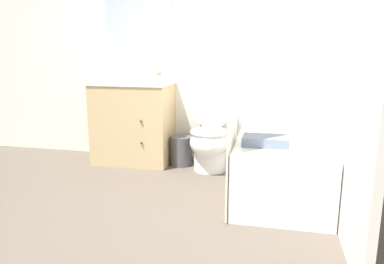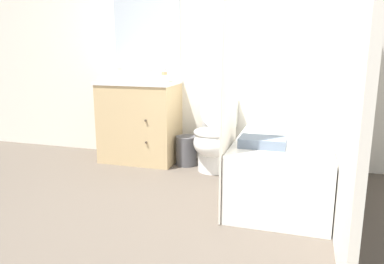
{
  "view_description": "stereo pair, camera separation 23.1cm",
  "coord_description": "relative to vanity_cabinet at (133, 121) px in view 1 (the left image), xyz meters",
  "views": [
    {
      "loc": [
        0.73,
        -2.28,
        1.25
      ],
      "look_at": [
        0.04,
        0.79,
        0.53
      ],
      "focal_mm": 35.0,
      "sensor_mm": 36.0,
      "label": 1
    },
    {
      "loc": [
        0.95,
        -2.22,
        1.25
      ],
      "look_at": [
        0.04,
        0.79,
        0.53
      ],
      "focal_mm": 35.0,
      "sensor_mm": 36.0,
      "label": 2
    }
  ],
  "objects": [
    {
      "name": "tissue_box",
      "position": [
        0.3,
        0.01,
        0.47
      ],
      "size": [
        0.13,
        0.15,
        0.1
      ],
      "color": "silver",
      "rests_on": "vanity_cabinet"
    },
    {
      "name": "bath_towel_folded",
      "position": [
        1.45,
        -0.94,
        0.09
      ],
      "size": [
        0.35,
        0.22,
        0.07
      ],
      "color": "slate",
      "rests_on": "bathtub"
    },
    {
      "name": "wall_back",
      "position": [
        0.77,
        0.28,
        0.8
      ],
      "size": [
        8.0,
        0.06,
        2.5
      ],
      "color": "white",
      "rests_on": "ground_plane"
    },
    {
      "name": "vanity_cabinet",
      "position": [
        0.0,
        0.0,
        0.0
      ],
      "size": [
        0.84,
        0.54,
        0.89
      ],
      "color": "tan",
      "rests_on": "ground_plane"
    },
    {
      "name": "hand_towel_folded",
      "position": [
        -0.27,
        -0.12,
        0.46
      ],
      "size": [
        0.23,
        0.16,
        0.06
      ],
      "color": "white",
      "rests_on": "vanity_cabinet"
    },
    {
      "name": "shower_curtain",
      "position": [
        1.2,
        -1.03,
        0.48
      ],
      "size": [
        0.02,
        0.55,
        1.85
      ],
      "color": "silver",
      "rests_on": "ground_plane"
    },
    {
      "name": "soap_dispenser",
      "position": [
        0.31,
        -0.03,
        0.49
      ],
      "size": [
        0.06,
        0.06,
        0.14
      ],
      "color": "tan",
      "rests_on": "vanity_cabinet"
    },
    {
      "name": "ground_plane",
      "position": [
        0.77,
        -1.5,
        -0.46
      ],
      "size": [
        14.0,
        14.0,
        0.0
      ],
      "primitive_type": "plane",
      "color": "brown"
    },
    {
      "name": "toilet",
      "position": [
        0.87,
        -0.09,
        -0.13
      ],
      "size": [
        0.39,
        0.62,
        0.83
      ],
      "color": "white",
      "rests_on": "ground_plane"
    },
    {
      "name": "sink_faucet",
      "position": [
        -0.0,
        0.18,
        0.47
      ],
      "size": [
        0.14,
        0.12,
        0.12
      ],
      "color": "silver",
      "rests_on": "vanity_cabinet"
    },
    {
      "name": "bathtub",
      "position": [
        1.58,
        -0.52,
        -0.2
      ],
      "size": [
        0.75,
        1.55,
        0.51
      ],
      "color": "white",
      "rests_on": "ground_plane"
    },
    {
      "name": "wastebasket",
      "position": [
        0.54,
        -0.02,
        -0.3
      ],
      "size": [
        0.23,
        0.23,
        0.32
      ],
      "color": "#4C4C51",
      "rests_on": "ground_plane"
    },
    {
      "name": "wall_right",
      "position": [
        1.99,
        -0.62,
        0.79
      ],
      "size": [
        0.05,
        2.76,
        2.5
      ],
      "color": "white",
      "rests_on": "ground_plane"
    }
  ]
}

